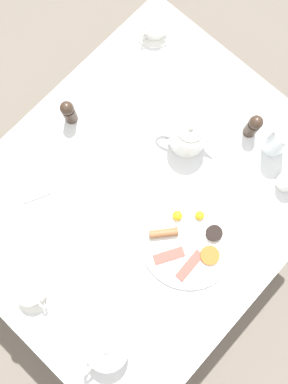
{
  "coord_description": "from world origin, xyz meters",
  "views": [
    {
      "loc": [
        0.16,
        -0.17,
        1.87
      ],
      "look_at": [
        0.0,
        0.0,
        0.72
      ],
      "focal_mm": 35.0,
      "sensor_mm": 36.0,
      "label": 1
    }
  ],
  "objects_px": {
    "teapot_far": "(108,346)",
    "teacup_with_saucer_right": "(32,290)",
    "fork_by_plate": "(123,88)",
    "salt_grinder": "(254,126)",
    "water_glass_tall": "(279,140)",
    "napkin_folded": "(27,175)",
    "knife_by_plate": "(114,180)",
    "breakfast_plate": "(188,238)",
    "pepper_grinder": "(69,112)",
    "teacup_with_saucer_left": "(155,26)",
    "teapot_near": "(188,135)"
  },
  "relations": [
    {
      "from": "breakfast_plate",
      "to": "pepper_grinder",
      "type": "distance_m",
      "value": 0.55
    },
    {
      "from": "teapot_near",
      "to": "pepper_grinder",
      "type": "relative_size",
      "value": 1.91
    },
    {
      "from": "water_glass_tall",
      "to": "pepper_grinder",
      "type": "relative_size",
      "value": 1.3
    },
    {
      "from": "teapot_far",
      "to": "napkin_folded",
      "type": "relative_size",
      "value": 1.09
    },
    {
      "from": "salt_grinder",
      "to": "water_glass_tall",
      "type": "bearing_deg",
      "value": 7.42
    },
    {
      "from": "salt_grinder",
      "to": "fork_by_plate",
      "type": "xyz_separation_m",
      "value": [
        -0.41,
        -0.17,
        -0.05
      ]
    },
    {
      "from": "teapot_far",
      "to": "salt_grinder",
      "type": "relative_size",
      "value": 2.07
    },
    {
      "from": "pepper_grinder",
      "to": "salt_grinder",
      "type": "height_order",
      "value": "same"
    },
    {
      "from": "water_glass_tall",
      "to": "knife_by_plate",
      "type": "relative_size",
      "value": 0.63
    },
    {
      "from": "salt_grinder",
      "to": "teapot_far",
      "type": "bearing_deg",
      "value": -81.44
    },
    {
      "from": "breakfast_plate",
      "to": "napkin_folded",
      "type": "xyz_separation_m",
      "value": [
        -0.51,
        -0.2,
        -0.0
      ]
    },
    {
      "from": "water_glass_tall",
      "to": "knife_by_plate",
      "type": "height_order",
      "value": "water_glass_tall"
    },
    {
      "from": "water_glass_tall",
      "to": "fork_by_plate",
      "type": "xyz_separation_m",
      "value": [
        -0.5,
        -0.18,
        -0.06
      ]
    },
    {
      "from": "teapot_near",
      "to": "knife_by_plate",
      "type": "relative_size",
      "value": 0.92
    },
    {
      "from": "knife_by_plate",
      "to": "breakfast_plate",
      "type": "bearing_deg",
      "value": 4.37
    },
    {
      "from": "teacup_with_saucer_right",
      "to": "napkin_folded",
      "type": "bearing_deg",
      "value": 140.08
    },
    {
      "from": "teapot_far",
      "to": "knife_by_plate",
      "type": "bearing_deg",
      "value": 40.81
    },
    {
      "from": "napkin_folded",
      "to": "fork_by_plate",
      "type": "xyz_separation_m",
      "value": [
        0.01,
        0.43,
        -0.0
      ]
    },
    {
      "from": "teapot_near",
      "to": "pepper_grinder",
      "type": "xyz_separation_m",
      "value": [
        -0.33,
        -0.2,
        -0.0
      ]
    },
    {
      "from": "teacup_with_saucer_right",
      "to": "knife_by_plate",
      "type": "distance_m",
      "value": 0.41
    },
    {
      "from": "teapot_near",
      "to": "breakfast_plate",
      "type": "bearing_deg",
      "value": -74.58
    },
    {
      "from": "teapot_far",
      "to": "breakfast_plate",
      "type": "bearing_deg",
      "value": 3.35
    },
    {
      "from": "teacup_with_saucer_left",
      "to": "water_glass_tall",
      "type": "height_order",
      "value": "water_glass_tall"
    },
    {
      "from": "teacup_with_saucer_left",
      "to": "fork_by_plate",
      "type": "height_order",
      "value": "teacup_with_saucer_left"
    },
    {
      "from": "teacup_with_saucer_left",
      "to": "napkin_folded",
      "type": "relative_size",
      "value": 0.71
    },
    {
      "from": "teapot_near",
      "to": "knife_by_plate",
      "type": "bearing_deg",
      "value": -134.5
    },
    {
      "from": "teapot_far",
      "to": "fork_by_plate",
      "type": "distance_m",
      "value": 0.81
    },
    {
      "from": "pepper_grinder",
      "to": "knife_by_plate",
      "type": "bearing_deg",
      "value": -12.78
    },
    {
      "from": "teacup_with_saucer_right",
      "to": "water_glass_tall",
      "type": "bearing_deg",
      "value": 74.08
    },
    {
      "from": "teapot_near",
      "to": "knife_by_plate",
      "type": "distance_m",
      "value": 0.28
    },
    {
      "from": "fork_by_plate",
      "to": "knife_by_plate",
      "type": "relative_size",
      "value": 0.78
    },
    {
      "from": "teapot_far",
      "to": "teacup_with_saucer_right",
      "type": "distance_m",
      "value": 0.27
    },
    {
      "from": "teacup_with_saucer_right",
      "to": "water_glass_tall",
      "type": "relative_size",
      "value": 1.04
    },
    {
      "from": "teapot_near",
      "to": "fork_by_plate",
      "type": "xyz_separation_m",
      "value": [
        -0.28,
        -0.01,
        -0.05
      ]
    },
    {
      "from": "breakfast_plate",
      "to": "napkin_folded",
      "type": "height_order",
      "value": "breakfast_plate"
    },
    {
      "from": "breakfast_plate",
      "to": "teapot_far",
      "type": "xyz_separation_m",
      "value": [
        0.03,
        -0.39,
        0.04
      ]
    },
    {
      "from": "pepper_grinder",
      "to": "teapot_far",
      "type": "bearing_deg",
      "value": -35.88
    },
    {
      "from": "breakfast_plate",
      "to": "pepper_grinder",
      "type": "height_order",
      "value": "pepper_grinder"
    },
    {
      "from": "teacup_with_saucer_left",
      "to": "teacup_with_saucer_right",
      "type": "distance_m",
      "value": 0.95
    },
    {
      "from": "fork_by_plate",
      "to": "teacup_with_saucer_right",
      "type": "bearing_deg",
      "value": -68.41
    },
    {
      "from": "teapot_near",
      "to": "teacup_with_saucer_left",
      "type": "xyz_separation_m",
      "value": [
        -0.35,
        0.23,
        -0.02
      ]
    },
    {
      "from": "teacup_with_saucer_right",
      "to": "pepper_grinder",
      "type": "xyz_separation_m",
      "value": [
        -0.31,
        0.47,
        0.02
      ]
    },
    {
      "from": "teacup_with_saucer_left",
      "to": "napkin_folded",
      "type": "height_order",
      "value": "teacup_with_saucer_left"
    },
    {
      "from": "teapot_far",
      "to": "water_glass_tall",
      "type": "height_order",
      "value": "water_glass_tall"
    },
    {
      "from": "teacup_with_saucer_left",
      "to": "teacup_with_saucer_right",
      "type": "relative_size",
      "value": 1.0
    },
    {
      "from": "teacup_with_saucer_right",
      "to": "salt_grinder",
      "type": "bearing_deg",
      "value": 79.67
    },
    {
      "from": "teapot_near",
      "to": "teacup_with_saucer_left",
      "type": "bearing_deg",
      "value": 119.96
    },
    {
      "from": "water_glass_tall",
      "to": "napkin_folded",
      "type": "height_order",
      "value": "water_glass_tall"
    },
    {
      "from": "teapot_far",
      "to": "napkin_folded",
      "type": "distance_m",
      "value": 0.58
    },
    {
      "from": "breakfast_plate",
      "to": "teacup_with_saucer_left",
      "type": "distance_m",
      "value": 0.73
    }
  ]
}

